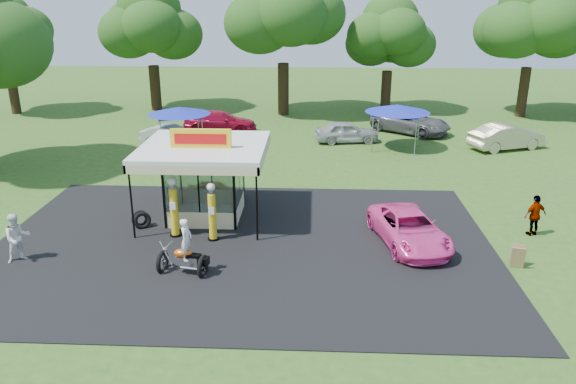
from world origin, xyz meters
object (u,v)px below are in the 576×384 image
Objects in this scene: gas_pump_right at (212,213)px; tent_west at (179,111)px; spectator_east_b at (535,215)px; bg_car_d at (411,122)px; bg_car_c at (346,132)px; tent_east at (398,109)px; motorcycle at (185,252)px; pink_sedan at (409,229)px; a_frame_sign at (518,257)px; kiosk_car at (215,191)px; bg_car_a at (172,136)px; gas_pump_left at (174,209)px; bg_car_b at (220,122)px; bg_car_e at (507,137)px; gas_station_kiosk at (205,179)px; spectator_west at (17,238)px.

tent_west is at bearing 107.87° from gas_pump_right.
bg_car_d is (-2.26, 18.27, -0.08)m from spectator_east_b.
tent_east is (3.13, -1.52, 1.90)m from bg_car_c.
motorcycle is 8.92m from pink_sedan.
kiosk_car reaches higher than a_frame_sign.
bg_car_c reaches higher than bg_car_a.
tent_east reaches higher than gas_pump_left.
a_frame_sign is 0.21× the size of bg_car_c.
bg_car_b is 19.72m from bg_car_e.
gas_station_kiosk is 2.84× the size of spectator_west.
bg_car_c is at bearing 83.38° from pink_sedan.
gas_pump_left is 1.67m from gas_pump_right.
tent_east is at bearing -107.03° from bg_car_b.
bg_car_a is 17.01m from bg_car_d.
bg_car_e is (23.53, 17.37, -0.14)m from spectator_west.
bg_car_d reaches higher than bg_car_b.
spectator_west is (-6.24, -4.78, -0.83)m from gas_station_kiosk.
bg_car_c is at bearing -66.08° from bg_car_a.
gas_pump_right is 1.41× the size of spectator_east_b.
gas_pump_left is at bearing -14.13° from spectator_west.
bg_car_c is 1.02× the size of tent_east.
gas_pump_right reaches higher than spectator_east_b.
motorcycle is at bearing -70.28° from gas_pump_left.
gas_station_kiosk reaches higher than bg_car_e.
bg_car_d is 1.17× the size of bg_car_e.
gas_pump_right reaches higher than bg_car_b.
bg_car_a is 1.00× the size of tent_east.
pink_sedan is 15.09m from spectator_west.
gas_pump_left reaches higher than kiosk_car.
pink_sedan is at bearing 128.95° from bg_car_e.
kiosk_car is 0.53× the size of bg_car_b.
gas_pump_left is 0.63× the size of tent_east.
bg_car_c is at bearing 160.51° from bg_car_d.
pink_sedan is (9.58, -0.31, -0.57)m from gas_pump_left.
gas_pump_left is at bearing 144.64° from bg_car_c.
tent_east reaches higher than bg_car_b.
bg_car_c is (13.23, 18.67, -0.23)m from spectator_west.
spectator_east_b is (13.31, 1.18, -0.31)m from gas_pump_right.
bg_car_d is 6.99m from bg_car_e.
tent_east reaches higher than gas_pump_right.
gas_station_kiosk is 9.12m from pink_sedan.
bg_car_b is (-1.15, 18.67, -0.47)m from gas_pump_left.
bg_car_a is at bearing 115.31° from motorcycle.
bg_car_d is at bearing 69.73° from tent_east.
bg_car_d is 1.46× the size of tent_west.
tent_east is at bearing 70.23° from bg_car_e.
bg_car_b is (-10.73, 18.98, 0.10)m from pink_sedan.
gas_pump_right is at bearing -21.86° from spectator_west.
motorcycle is 0.45× the size of bg_car_e.
gas_station_kiosk reaches higher than bg_car_a.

